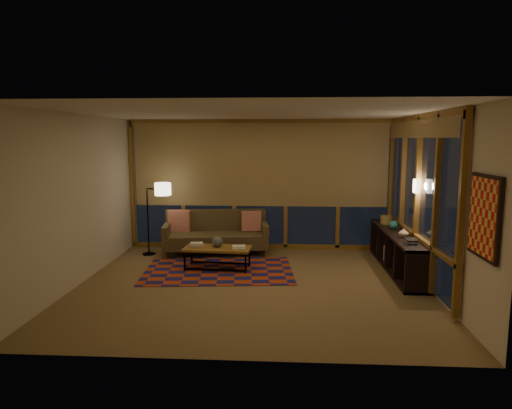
# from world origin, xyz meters

# --- Properties ---
(floor) EXTENTS (5.50, 5.00, 0.01)m
(floor) POSITION_xyz_m (0.00, 0.00, 0.00)
(floor) COLOR olive
(floor) RESTS_ON ground
(ceiling) EXTENTS (5.50, 5.00, 0.01)m
(ceiling) POSITION_xyz_m (0.00, 0.00, 2.70)
(ceiling) COLOR beige
(ceiling) RESTS_ON walls
(walls) EXTENTS (5.51, 5.01, 2.70)m
(walls) POSITION_xyz_m (0.00, 0.00, 1.35)
(walls) COLOR beige
(walls) RESTS_ON floor
(window_wall_back) EXTENTS (5.30, 0.16, 2.60)m
(window_wall_back) POSITION_xyz_m (0.00, 2.43, 1.35)
(window_wall_back) COLOR olive
(window_wall_back) RESTS_ON walls
(window_wall_right) EXTENTS (0.16, 3.70, 2.60)m
(window_wall_right) POSITION_xyz_m (2.68, 0.60, 1.35)
(window_wall_right) COLOR olive
(window_wall_right) RESTS_ON walls
(wall_art) EXTENTS (0.06, 0.74, 0.94)m
(wall_art) POSITION_xyz_m (2.71, -1.85, 1.45)
(wall_art) COLOR red
(wall_art) RESTS_ON walls
(wall_sconce) EXTENTS (0.12, 0.18, 0.22)m
(wall_sconce) POSITION_xyz_m (2.62, 0.45, 1.55)
(wall_sconce) COLOR beige
(wall_sconce) RESTS_ON walls
(sofa) EXTENTS (2.15, 1.10, 0.84)m
(sofa) POSITION_xyz_m (-0.86, 1.94, 0.42)
(sofa) COLOR brown
(sofa) RESTS_ON floor
(pillow_left) EXTENTS (0.45, 0.15, 0.44)m
(pillow_left) POSITION_xyz_m (-1.63, 2.07, 0.64)
(pillow_left) COLOR red
(pillow_left) RESTS_ON sofa
(pillow_right) EXTENTS (0.41, 0.17, 0.40)m
(pillow_right) POSITION_xyz_m (-0.16, 2.16, 0.62)
(pillow_right) COLOR red
(pillow_right) RESTS_ON sofa
(area_rug) EXTENTS (2.72, 1.94, 0.01)m
(area_rug) POSITION_xyz_m (-0.64, 0.74, 0.01)
(area_rug) COLOR #AF3610
(area_rug) RESTS_ON floor
(coffee_table) EXTENTS (1.21, 0.62, 0.39)m
(coffee_table) POSITION_xyz_m (-0.67, 0.86, 0.20)
(coffee_table) COLOR olive
(coffee_table) RESTS_ON floor
(book_stack_a) EXTENTS (0.23, 0.19, 0.06)m
(book_stack_a) POSITION_xyz_m (-1.05, 0.91, 0.42)
(book_stack_a) COLOR beige
(book_stack_a) RESTS_ON coffee_table
(book_stack_b) EXTENTS (0.27, 0.23, 0.05)m
(book_stack_b) POSITION_xyz_m (-0.29, 0.80, 0.42)
(book_stack_b) COLOR beige
(book_stack_b) RESTS_ON coffee_table
(ceramic_pot) EXTENTS (0.25, 0.25, 0.19)m
(ceramic_pot) POSITION_xyz_m (-0.68, 0.90, 0.49)
(ceramic_pot) COLOR black
(ceramic_pot) RESTS_ON coffee_table
(floor_lamp) EXTENTS (0.53, 0.39, 1.46)m
(floor_lamp) POSITION_xyz_m (-2.20, 1.81, 0.73)
(floor_lamp) COLOR black
(floor_lamp) RESTS_ON floor
(bookshelf) EXTENTS (0.40, 2.69, 0.67)m
(bookshelf) POSITION_xyz_m (2.49, 1.00, 0.34)
(bookshelf) COLOR black
(bookshelf) RESTS_ON floor
(basket) EXTENTS (0.24, 0.24, 0.16)m
(basket) POSITION_xyz_m (2.47, 1.81, 0.75)
(basket) COLOR #A38846
(basket) RESTS_ON bookshelf
(teal_bowl) EXTENTS (0.19, 0.19, 0.16)m
(teal_bowl) POSITION_xyz_m (2.49, 1.29, 0.75)
(teal_bowl) COLOR #21615E
(teal_bowl) RESTS_ON bookshelf
(vase) EXTENTS (0.19, 0.19, 0.17)m
(vase) POSITION_xyz_m (2.49, 0.58, 0.76)
(vase) COLOR tan
(vase) RESTS_ON bookshelf
(shelf_book_stack) EXTENTS (0.18, 0.24, 0.06)m
(shelf_book_stack) POSITION_xyz_m (2.49, 0.15, 0.71)
(shelf_book_stack) COLOR beige
(shelf_book_stack) RESTS_ON bookshelf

